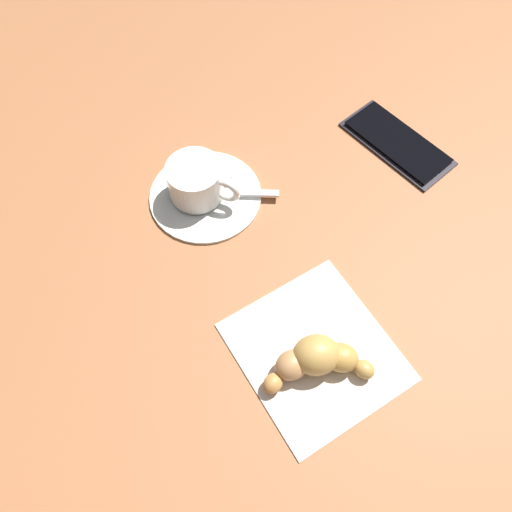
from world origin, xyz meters
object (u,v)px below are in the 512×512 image
Objects in this scene: saucer at (205,195)px; teaspoon at (213,192)px; croissant at (317,359)px; espresso_cup at (197,181)px; sugar_packet at (211,172)px; cell_phone at (397,143)px; napkin at (316,351)px.

teaspoon reaches higher than saucer.
saucer is at bearing 14.23° from croissant.
sugar_packet is at bearing -41.05° from espresso_cup.
cell_phone is (0.02, -0.26, -0.01)m from teaspoon.
teaspoon is at bearing -112.61° from saucer.
teaspoon reaches higher than sugar_packet.
cell_phone is (0.26, -0.21, -0.02)m from croissant.
espresso_cup is at bearing 92.21° from cell_phone.
sugar_packet is (0.03, -0.01, 0.01)m from saucer.
espresso_cup is 0.50× the size of napkin.
teaspoon is at bearing 14.51° from napkin.
teaspoon is 0.24m from napkin.
croissant reaches higher than cell_phone.
croissant is (-0.28, -0.05, 0.01)m from sugar_packet.
croissant is at bearing -167.62° from teaspoon.
teaspoon is 0.69× the size of napkin.
napkin is (-0.26, -0.05, -0.01)m from sugar_packet.
espresso_cup is at bearing 17.95° from napkin.
espresso_cup is (0.00, 0.01, 0.03)m from saucer.
cell_phone is at bearing -39.34° from napkin.
sugar_packet is 0.27m from napkin.
saucer is 2.55× the size of sugar_packet.
espresso_cup reaches higher than napkin.
saucer is 0.27m from cell_phone.
croissant reaches higher than saucer.
espresso_cup is 0.72× the size of teaspoon.
teaspoon is at bearing 118.62° from sugar_packet.
saucer is 0.85× the size of napkin.
teaspoon reaches higher than napkin.
napkin is 0.32m from cell_phone.
cell_phone is (0.01, -0.27, -0.00)m from saucer.
croissant reaches higher than teaspoon.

